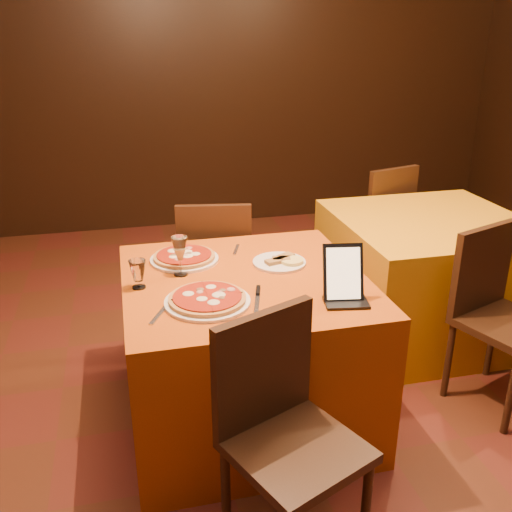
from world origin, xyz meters
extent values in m
cube|color=#5E2D19|center=(0.00, 0.00, -0.01)|extent=(6.00, 7.00, 0.01)
cube|color=black|center=(0.00, 3.50, 1.40)|extent=(6.00, 0.01, 2.80)
cube|color=#B4490B|center=(-0.21, 0.43, 0.38)|extent=(1.10, 1.10, 0.75)
cube|color=orange|center=(1.08, 1.01, 0.38)|extent=(1.10, 1.10, 0.75)
cylinder|color=white|center=(-0.41, 0.21, 0.76)|extent=(0.36, 0.36, 0.01)
cylinder|color=#AD4C23|center=(-0.41, 0.21, 0.77)|extent=(0.32, 0.32, 0.02)
cylinder|color=white|center=(-0.45, 0.70, 0.76)|extent=(0.34, 0.34, 0.01)
cylinder|color=#AD4C23|center=(-0.45, 0.70, 0.77)|extent=(0.30, 0.30, 0.02)
cylinder|color=white|center=(-0.01, 0.55, 0.76)|extent=(0.26, 0.26, 0.01)
cylinder|color=olive|center=(-0.01, 0.55, 0.77)|extent=(0.16, 0.16, 0.02)
cube|color=black|center=(0.15, 0.13, 0.87)|extent=(0.18, 0.12, 0.23)
cube|color=silver|center=(-0.21, 0.19, 0.75)|extent=(0.08, 0.22, 0.01)
cube|color=#B5B6BC|center=(-0.62, 0.15, 0.75)|extent=(0.09, 0.15, 0.01)
cube|color=#AAAAB1|center=(-0.17, 0.78, 0.75)|extent=(0.06, 0.14, 0.01)
camera|label=1|loc=(-0.72, -1.90, 1.82)|focal=40.00mm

